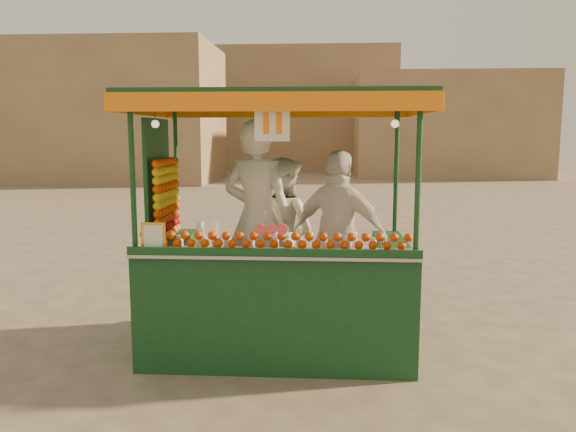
# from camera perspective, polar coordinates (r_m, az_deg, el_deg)

# --- Properties ---
(ground) EXTENTS (90.00, 90.00, 0.00)m
(ground) POSITION_cam_1_polar(r_m,az_deg,el_deg) (5.90, -5.48, -12.49)
(ground) COLOR brown
(ground) RESTS_ON ground
(building_left) EXTENTS (10.00, 6.00, 6.00)m
(building_left) POSITION_cam_1_polar(r_m,az_deg,el_deg) (27.32, -17.88, 9.73)
(building_left) COLOR #988156
(building_left) RESTS_ON ground
(building_right) EXTENTS (9.00, 6.00, 5.00)m
(building_right) POSITION_cam_1_polar(r_m,az_deg,el_deg) (30.08, 15.51, 8.69)
(building_right) COLOR #988156
(building_right) RESTS_ON ground
(building_center) EXTENTS (14.00, 7.00, 7.00)m
(building_center) POSITION_cam_1_polar(r_m,az_deg,el_deg) (35.60, -1.07, 10.47)
(building_center) COLOR #988156
(building_center) RESTS_ON ground
(juice_cart) EXTENTS (2.70, 1.75, 2.45)m
(juice_cart) POSITION_cam_1_polar(r_m,az_deg,el_deg) (5.45, -1.65, -5.45)
(juice_cart) COLOR #0E361B
(juice_cart) RESTS_ON ground
(vendor_left) EXTENTS (0.82, 0.66, 1.95)m
(vendor_left) POSITION_cam_1_polar(r_m,az_deg,el_deg) (5.61, -3.06, -0.25)
(vendor_left) COLOR silver
(vendor_left) RESTS_ON ground
(vendor_middle) EXTENTS (0.95, 0.96, 1.56)m
(vendor_middle) POSITION_cam_1_polar(r_m,az_deg,el_deg) (5.96, -0.42, -1.61)
(vendor_middle) COLOR silver
(vendor_middle) RESTS_ON ground
(vendor_right) EXTENTS (1.05, 0.77, 1.65)m
(vendor_right) POSITION_cam_1_polar(r_m,az_deg,el_deg) (5.48, 5.15, -2.03)
(vendor_right) COLOR silver
(vendor_right) RESTS_ON ground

